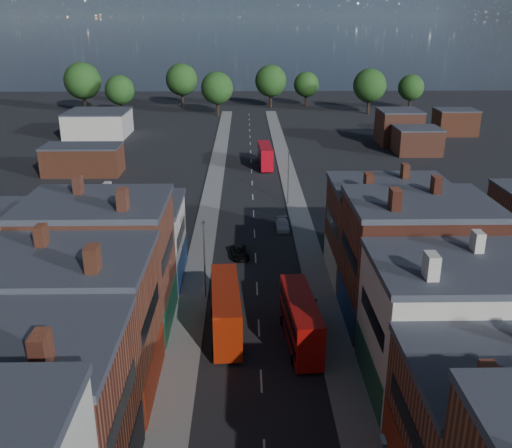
{
  "coord_description": "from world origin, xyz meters",
  "views": [
    {
      "loc": [
        -1.11,
        -21.32,
        26.56
      ],
      "look_at": [
        0.0,
        37.52,
        5.15
      ],
      "focal_mm": 40.0,
      "sensor_mm": 36.0,
      "label": 1
    }
  ],
  "objects_px": {
    "bus_1": "(301,320)",
    "ped_3": "(315,307)",
    "car_3": "(283,225)",
    "bus_0": "(226,309)",
    "car_2": "(240,252)",
    "bus_2": "(265,156)"
  },
  "relations": [
    {
      "from": "bus_2",
      "to": "ped_3",
      "type": "xyz_separation_m",
      "value": [
        2.73,
        -56.9,
        -1.23
      ]
    },
    {
      "from": "car_3",
      "to": "bus_2",
      "type": "bearing_deg",
      "value": 92.48
    },
    {
      "from": "car_3",
      "to": "ped_3",
      "type": "distance_m",
      "value": 23.78
    },
    {
      "from": "bus_0",
      "to": "ped_3",
      "type": "bearing_deg",
      "value": 14.89
    },
    {
      "from": "car_3",
      "to": "bus_0",
      "type": "bearing_deg",
      "value": -103.74
    },
    {
      "from": "car_2",
      "to": "car_3",
      "type": "relative_size",
      "value": 1.01
    },
    {
      "from": "bus_1",
      "to": "ped_3",
      "type": "xyz_separation_m",
      "value": [
        1.8,
        4.49,
        -1.27
      ]
    },
    {
      "from": "bus_1",
      "to": "bus_0",
      "type": "bearing_deg",
      "value": 160.71
    },
    {
      "from": "bus_2",
      "to": "car_2",
      "type": "distance_m",
      "value": 42.69
    },
    {
      "from": "bus_2",
      "to": "car_3",
      "type": "relative_size",
      "value": 2.34
    },
    {
      "from": "bus_1",
      "to": "car_3",
      "type": "height_order",
      "value": "bus_1"
    },
    {
      "from": "car_2",
      "to": "bus_0",
      "type": "bearing_deg",
      "value": -100.41
    },
    {
      "from": "bus_1",
      "to": "car_2",
      "type": "distance_m",
      "value": 19.78
    },
    {
      "from": "bus_0",
      "to": "ped_3",
      "type": "height_order",
      "value": "bus_0"
    },
    {
      "from": "bus_0",
      "to": "ped_3",
      "type": "distance_m",
      "value": 8.79
    },
    {
      "from": "bus_0",
      "to": "bus_2",
      "type": "height_order",
      "value": "bus_0"
    },
    {
      "from": "bus_1",
      "to": "bus_2",
      "type": "distance_m",
      "value": 61.4
    },
    {
      "from": "bus_0",
      "to": "car_2",
      "type": "height_order",
      "value": "bus_0"
    },
    {
      "from": "bus_2",
      "to": "car_2",
      "type": "xyz_separation_m",
      "value": [
        -4.42,
        -42.43,
        -1.68
      ]
    },
    {
      "from": "bus_1",
      "to": "car_3",
      "type": "relative_size",
      "value": 2.4
    },
    {
      "from": "bus_1",
      "to": "bus_2",
      "type": "height_order",
      "value": "bus_1"
    },
    {
      "from": "bus_1",
      "to": "ped_3",
      "type": "bearing_deg",
      "value": 63.81
    }
  ]
}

